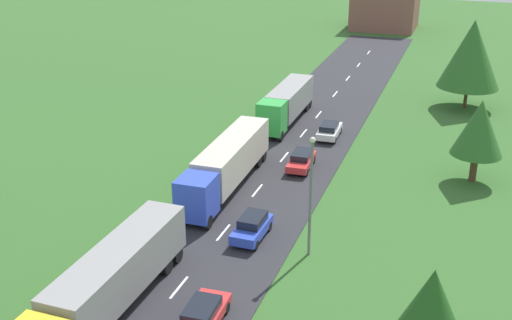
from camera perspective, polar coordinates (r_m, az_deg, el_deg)
name	(u,v)px	position (r m, az deg, el deg)	size (l,w,h in m)	color
road	(218,240)	(43.34, -3.41, -7.07)	(10.00, 140.00, 0.06)	#2B2B30
lane_marking_centre	(204,257)	(41.46, -4.65, -8.53)	(0.16, 123.77, 0.01)	white
truck_lead	(106,284)	(35.95, -13.16, -10.62)	(2.68, 14.72, 3.50)	yellow
truck_second	(227,163)	(49.76, -2.61, -0.29)	(2.78, 14.46, 3.59)	blue
truck_third	(286,103)	(64.72, 2.72, 5.10)	(2.53, 12.05, 3.53)	green
car_second	(203,314)	(35.10, -4.74, -13.46)	(1.98, 4.23, 1.43)	red
car_third	(252,227)	(43.10, -0.36, -5.93)	(1.81, 4.00, 1.57)	blue
car_fourth	(301,160)	(53.98, 4.04, 0.01)	(1.92, 4.31, 1.42)	red
car_fifth	(329,130)	(61.09, 6.51, 2.65)	(1.91, 4.22, 1.44)	white
lamppost_second	(311,191)	(39.76, 4.88, -2.74)	(0.36, 0.36, 8.02)	slate
tree_maple	(479,128)	(53.18, 19.17, 2.69)	(4.05, 4.05, 6.76)	#513823
tree_pine	(471,54)	(72.08, 18.53, 8.90)	(6.49, 6.49, 9.46)	#513823
distant_building	(385,10)	(115.11, 11.37, 12.88)	(10.58, 10.20, 6.17)	brown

